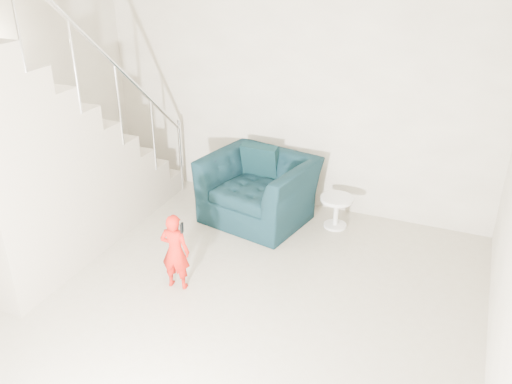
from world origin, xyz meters
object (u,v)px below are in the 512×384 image
at_px(toddler, 175,251).
at_px(staircase, 43,174).
at_px(armchair, 259,189).
at_px(side_table, 336,207).

height_order(toddler, staircase, staircase).
relative_size(toddler, staircase, 0.23).
bearing_deg(staircase, armchair, 41.56).
distance_m(toddler, side_table, 2.14).
bearing_deg(staircase, side_table, 32.65).
height_order(toddler, side_table, toddler).
xyz_separation_m(toddler, staircase, (-1.58, 0.05, 0.54)).
relative_size(armchair, side_table, 3.10).
xyz_separation_m(armchair, side_table, (0.94, 0.16, -0.13)).
xyz_separation_m(armchair, staircase, (-1.79, -1.59, 0.55)).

